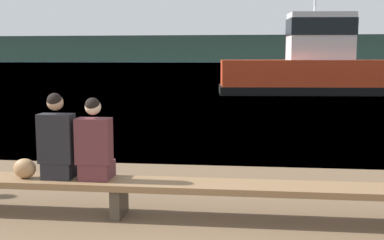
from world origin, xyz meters
The scene contains 7 objects.
water_surface centered at (0.00, 125.82, 0.00)m, with size 240.00×240.00×0.00m, color #386084.
far_shoreline centered at (0.00, 182.93, 4.93)m, with size 600.00×12.00×9.86m, color #2D3D2D.
bench_main centered at (-0.58, 2.98, 0.37)m, with size 7.81×0.52×0.44m.
person_left centered at (-1.34, 2.99, 0.88)m, with size 0.42×0.41×1.05m.
person_right centered at (-0.87, 2.99, 0.86)m, with size 0.42×0.41×1.00m.
shopping_bag centered at (-1.75, 2.95, 0.56)m, with size 0.28×0.19×0.25m.
tugboat_red centered at (4.26, 23.02, 1.30)m, with size 9.60×3.82×6.92m.
Camera 1 is at (0.95, -2.53, 1.92)m, focal length 45.00 mm.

